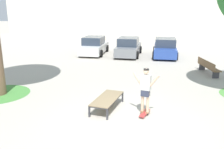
# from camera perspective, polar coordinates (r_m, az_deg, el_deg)

# --- Properties ---
(ground_plane) EXTENTS (120.00, 120.00, 0.00)m
(ground_plane) POSITION_cam_1_polar(r_m,az_deg,el_deg) (9.06, 2.73, -10.04)
(ground_plane) COLOR #B2AA9E
(skate_box) EXTENTS (1.15, 2.02, 0.46)m
(skate_box) POSITION_cam_1_polar(r_m,az_deg,el_deg) (9.66, -1.13, -5.70)
(skate_box) COLOR #38383D
(skate_box) RESTS_ON ground
(skateboard) EXTENTS (0.44, 0.82, 0.09)m
(skateboard) POSITION_cam_1_polar(r_m,az_deg,el_deg) (9.33, 7.58, -8.87)
(skateboard) COLOR #B23333
(skateboard) RESTS_ON ground
(skater) EXTENTS (0.97, 0.41, 1.69)m
(skater) POSITION_cam_1_polar(r_m,az_deg,el_deg) (8.97, 7.80, -3.06)
(skater) COLOR beige
(skater) RESTS_ON skateboard
(grass_patch_near_left) EXTENTS (2.73, 2.73, 0.01)m
(grass_patch_near_left) POSITION_cam_1_polar(r_m,az_deg,el_deg) (12.56, -24.64, -4.10)
(grass_patch_near_left) COLOR #47893D
(grass_patch_near_left) RESTS_ON ground
(car_white) EXTENTS (2.05, 4.27, 1.50)m
(car_white) POSITION_cam_1_polar(r_m,az_deg,el_deg) (21.11, -4.16, 6.61)
(car_white) COLOR silver
(car_white) RESTS_ON ground
(car_grey) EXTENTS (2.16, 4.32, 1.50)m
(car_grey) POSITION_cam_1_polar(r_m,az_deg,el_deg) (20.42, 3.85, 6.32)
(car_grey) COLOR slate
(car_grey) RESTS_ON ground
(car_blue) EXTENTS (2.11, 4.29, 1.50)m
(car_blue) POSITION_cam_1_polar(r_m,az_deg,el_deg) (20.40, 12.20, 6.00)
(car_blue) COLOR #28479E
(car_blue) RESTS_ON ground
(park_bench) EXTENTS (0.85, 2.44, 0.83)m
(park_bench) POSITION_cam_1_polar(r_m,az_deg,el_deg) (15.81, 21.37, 1.73)
(park_bench) COLOR brown
(park_bench) RESTS_ON ground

